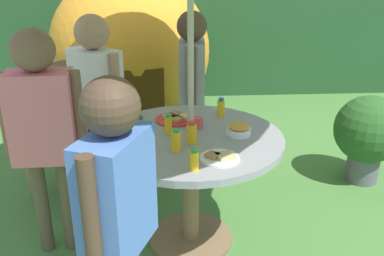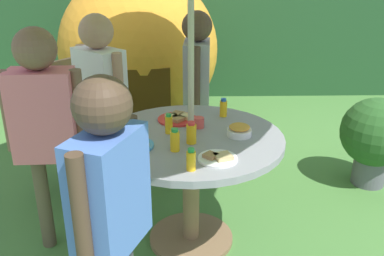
{
  "view_description": "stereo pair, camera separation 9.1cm",
  "coord_description": "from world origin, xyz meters",
  "px_view_note": "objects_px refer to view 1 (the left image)",
  "views": [
    {
      "loc": [
        -0.13,
        -2.32,
        1.75
      ],
      "look_at": [
        0.0,
        -0.05,
        0.82
      ],
      "focal_mm": 39.94,
      "sensor_mm": 36.0,
      "label": 1
    },
    {
      "loc": [
        -0.04,
        -2.33,
        1.75
      ],
      "look_at": [
        0.0,
        -0.05,
        0.82
      ],
      "focal_mm": 39.94,
      "sensor_mm": 36.0,
      "label": 2
    }
  ],
  "objects_px": {
    "wooden_chair": "(58,124)",
    "cup_near": "(198,122)",
    "plate_back_edge": "(220,157)",
    "juice_bottle_far_left": "(176,141)",
    "juice_bottle_center_back": "(191,133)",
    "garden_table": "(191,159)",
    "dome_tent": "(131,51)",
    "juice_bottle_center_front": "(194,160)",
    "juice_bottle_mid_left": "(168,124)",
    "plate_near_left": "(132,146)",
    "child_in_blue_shirt": "(117,194)",
    "juice_bottle_near_right": "(221,108)",
    "child_in_grey_shirt": "(192,75)",
    "child_in_pink_shirt": "(42,118)",
    "child_in_white_shirt": "(97,87)",
    "potted_plant": "(368,133)",
    "snack_bowl": "(239,130)",
    "plate_far_right": "(176,118)"
  },
  "relations": [
    {
      "from": "child_in_blue_shirt",
      "to": "cup_near",
      "type": "distance_m",
      "value": 1.04
    },
    {
      "from": "plate_near_left",
      "to": "child_in_blue_shirt",
      "type": "bearing_deg",
      "value": -90.7
    },
    {
      "from": "garden_table",
      "to": "snack_bowl",
      "type": "height_order",
      "value": "snack_bowl"
    },
    {
      "from": "child_in_grey_shirt",
      "to": "plate_back_edge",
      "type": "xyz_separation_m",
      "value": [
        0.07,
        -1.24,
        -0.11
      ]
    },
    {
      "from": "plate_near_left",
      "to": "wooden_chair",
      "type": "bearing_deg",
      "value": 125.1
    },
    {
      "from": "plate_back_edge",
      "to": "child_in_grey_shirt",
      "type": "bearing_deg",
      "value": 93.33
    },
    {
      "from": "snack_bowl",
      "to": "juice_bottle_center_front",
      "type": "distance_m",
      "value": 0.52
    },
    {
      "from": "wooden_chair",
      "to": "cup_near",
      "type": "xyz_separation_m",
      "value": [
        1.02,
        -0.63,
        0.24
      ]
    },
    {
      "from": "juice_bottle_near_right",
      "to": "juice_bottle_mid_left",
      "type": "relative_size",
      "value": 0.99
    },
    {
      "from": "juice_bottle_center_back",
      "to": "cup_near",
      "type": "distance_m",
      "value": 0.24
    },
    {
      "from": "wooden_chair",
      "to": "plate_near_left",
      "type": "bearing_deg",
      "value": -106.98
    },
    {
      "from": "garden_table",
      "to": "child_in_white_shirt",
      "type": "xyz_separation_m",
      "value": [
        -0.62,
        0.57,
        0.3
      ]
    },
    {
      "from": "plate_back_edge",
      "to": "potted_plant",
      "type": "bearing_deg",
      "value": 38.05
    },
    {
      "from": "dome_tent",
      "to": "child_in_grey_shirt",
      "type": "height_order",
      "value": "dome_tent"
    },
    {
      "from": "potted_plant",
      "to": "plate_far_right",
      "type": "xyz_separation_m",
      "value": [
        -1.54,
        -0.46,
        0.33
      ]
    },
    {
      "from": "snack_bowl",
      "to": "plate_near_left",
      "type": "bearing_deg",
      "value": -167.18
    },
    {
      "from": "snack_bowl",
      "to": "plate_far_right",
      "type": "relative_size",
      "value": 0.57
    },
    {
      "from": "child_in_white_shirt",
      "to": "juice_bottle_far_left",
      "type": "height_order",
      "value": "child_in_white_shirt"
    },
    {
      "from": "snack_bowl",
      "to": "juice_bottle_far_left",
      "type": "relative_size",
      "value": 1.12
    },
    {
      "from": "plate_far_right",
      "to": "dome_tent",
      "type": "bearing_deg",
      "value": 102.71
    },
    {
      "from": "wooden_chair",
      "to": "juice_bottle_center_front",
      "type": "relative_size",
      "value": 8.41
    },
    {
      "from": "garden_table",
      "to": "dome_tent",
      "type": "relative_size",
      "value": 0.57
    },
    {
      "from": "juice_bottle_far_left",
      "to": "juice_bottle_mid_left",
      "type": "relative_size",
      "value": 1.04
    },
    {
      "from": "potted_plant",
      "to": "juice_bottle_center_back",
      "type": "xyz_separation_m",
      "value": [
        -1.47,
        -0.82,
        0.38
      ]
    },
    {
      "from": "plate_near_left",
      "to": "juice_bottle_center_front",
      "type": "height_order",
      "value": "juice_bottle_center_front"
    },
    {
      "from": "garden_table",
      "to": "plate_back_edge",
      "type": "height_order",
      "value": "plate_back_edge"
    },
    {
      "from": "wooden_chair",
      "to": "plate_back_edge",
      "type": "relative_size",
      "value": 4.68
    },
    {
      "from": "child_in_pink_shirt",
      "to": "plate_near_left",
      "type": "height_order",
      "value": "child_in_pink_shirt"
    },
    {
      "from": "child_in_white_shirt",
      "to": "child_in_blue_shirt",
      "type": "bearing_deg",
      "value": -36.32
    },
    {
      "from": "garden_table",
      "to": "child_in_white_shirt",
      "type": "bearing_deg",
      "value": 137.62
    },
    {
      "from": "child_in_grey_shirt",
      "to": "juice_bottle_center_front",
      "type": "bearing_deg",
      "value": 0.92
    },
    {
      "from": "dome_tent",
      "to": "cup_near",
      "type": "relative_size",
      "value": 28.34
    },
    {
      "from": "dome_tent",
      "to": "plate_far_right",
      "type": "height_order",
      "value": "dome_tent"
    },
    {
      "from": "dome_tent",
      "to": "juice_bottle_near_right",
      "type": "height_order",
      "value": "dome_tent"
    },
    {
      "from": "dome_tent",
      "to": "child_in_grey_shirt",
      "type": "xyz_separation_m",
      "value": [
        0.57,
        -1.22,
        0.06
      ]
    },
    {
      "from": "plate_near_left",
      "to": "juice_bottle_near_right",
      "type": "bearing_deg",
      "value": 40.15
    },
    {
      "from": "wooden_chair",
      "to": "child_in_blue_shirt",
      "type": "bearing_deg",
      "value": -120.57
    },
    {
      "from": "dome_tent",
      "to": "child_in_pink_shirt",
      "type": "height_order",
      "value": "dome_tent"
    },
    {
      "from": "plate_near_left",
      "to": "plate_far_right",
      "type": "bearing_deg",
      "value": 58.1
    },
    {
      "from": "juice_bottle_far_left",
      "to": "juice_bottle_center_back",
      "type": "height_order",
      "value": "same"
    },
    {
      "from": "juice_bottle_center_front",
      "to": "juice_bottle_center_back",
      "type": "relative_size",
      "value": 0.91
    },
    {
      "from": "juice_bottle_near_right",
      "to": "juice_bottle_far_left",
      "type": "xyz_separation_m",
      "value": [
        -0.31,
        -0.53,
        0.0
      ]
    },
    {
      "from": "wooden_chair",
      "to": "juice_bottle_center_back",
      "type": "relative_size",
      "value": 7.62
    },
    {
      "from": "juice_bottle_near_right",
      "to": "cup_near",
      "type": "height_order",
      "value": "juice_bottle_near_right"
    },
    {
      "from": "juice_bottle_near_right",
      "to": "child_in_white_shirt",
      "type": "bearing_deg",
      "value": 163.68
    },
    {
      "from": "juice_bottle_center_front",
      "to": "juice_bottle_mid_left",
      "type": "height_order",
      "value": "juice_bottle_mid_left"
    },
    {
      "from": "child_in_pink_shirt",
      "to": "plate_back_edge",
      "type": "xyz_separation_m",
      "value": [
        0.98,
        -0.3,
        -0.13
      ]
    },
    {
      "from": "plate_back_edge",
      "to": "juice_bottle_far_left",
      "type": "relative_size",
      "value": 1.62
    },
    {
      "from": "dome_tent",
      "to": "wooden_chair",
      "type": "bearing_deg",
      "value": -116.94
    },
    {
      "from": "plate_near_left",
      "to": "juice_bottle_center_front",
      "type": "distance_m",
      "value": 0.44
    }
  ]
}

